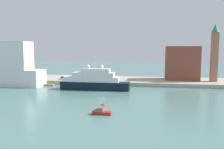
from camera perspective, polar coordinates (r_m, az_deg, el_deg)
ground at (r=76.79m, az=-2.56°, el=-4.70°), size 400.00×400.00×0.00m
quay_dock at (r=103.32m, az=0.79°, el=-1.49°), size 110.00×22.97×1.51m
large_yacht at (r=83.24m, az=-4.55°, el=-1.70°), size 25.35×4.75×10.64m
small_motorboat at (r=51.52m, az=-2.66°, el=-9.14°), size 4.29×1.61×2.63m
work_barge at (r=95.78m, az=-15.70°, el=-2.56°), size 4.56×1.89×0.71m
harbor_building at (r=104.73m, az=17.23°, el=2.78°), size 14.14×10.27×14.67m
bell_tower at (r=102.59m, az=24.46°, el=5.48°), size 3.33×3.33×23.66m
parked_car at (r=101.19m, az=-11.91°, el=-0.99°), size 4.51×1.78×1.47m
person_figure at (r=99.72m, az=-9.46°, el=-0.93°), size 0.36×0.36×1.78m
mooring_bollard at (r=93.25m, az=-1.52°, el=-1.57°), size 0.47×0.47×0.87m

